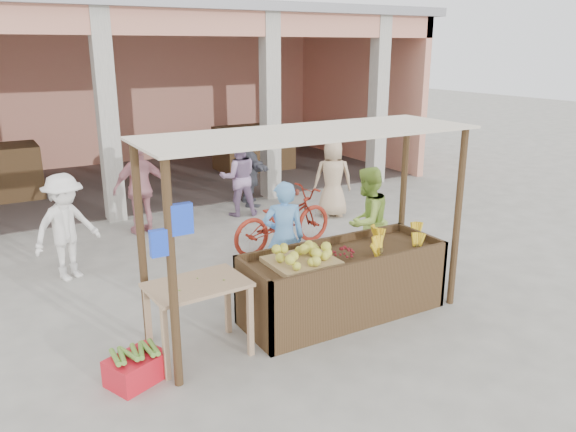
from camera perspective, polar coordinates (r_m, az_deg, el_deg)
ground at (r=7.12m, az=2.17°, el=-10.84°), size 60.00×60.00×0.00m
market_building at (r=14.67m, az=-16.92°, el=13.80°), size 14.40×6.40×4.20m
fruit_stall at (r=7.20m, az=5.61°, el=-7.05°), size 2.60×0.95×0.80m
stall_awning at (r=6.48m, az=1.97°, el=5.01°), size 4.09×1.35×2.39m
banana_heap at (r=7.47m, az=10.92°, el=-2.27°), size 1.09×0.59×0.20m
melon_tray at (r=6.73m, az=1.38°, el=-4.14°), size 0.79×0.69×0.21m
berry_heap at (r=7.02m, az=5.75°, el=-3.61°), size 0.40×0.33×0.13m
side_table at (r=6.23m, az=-9.15°, el=-7.94°), size 1.10×0.77×0.86m
papaya_pile at (r=6.14m, az=-9.25°, el=-5.96°), size 0.65×0.37×0.19m
red_crate at (r=6.15m, az=-15.16°, el=-14.76°), size 0.67×0.59×0.29m
plantain_bundle at (r=6.05m, az=-15.30°, el=-13.24°), size 0.44×0.31×0.09m
produce_sacks at (r=12.84m, az=-0.30°, el=3.35°), size 1.01×0.75×0.61m
vendor_blue at (r=7.68m, az=-0.45°, el=-1.83°), size 0.76×0.67×1.69m
vendor_green at (r=8.37m, az=8.00°, el=-0.28°), size 0.94×0.74×1.73m
motorcycle at (r=9.43m, az=-0.52°, el=-0.25°), size 0.94×2.11×1.07m
shopper_a at (r=8.73m, az=-21.67°, el=-0.67°), size 1.23×0.92×1.71m
shopper_b at (r=10.48m, az=-14.78°, el=3.07°), size 1.10×0.64×1.81m
shopper_c at (r=11.22m, az=4.58°, el=4.27°), size 0.99×0.86×1.74m
shopper_d at (r=12.07m, az=-3.91°, el=5.31°), size 1.08×1.78×1.79m
shopper_f at (r=11.31m, az=-5.07°, el=4.31°), size 0.93×0.68×1.72m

